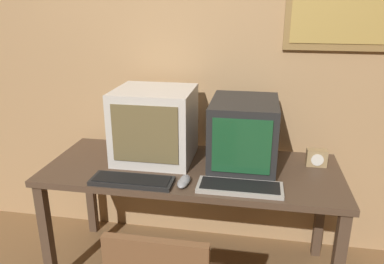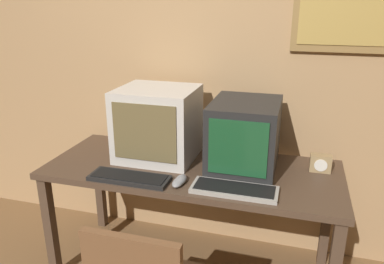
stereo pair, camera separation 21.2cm
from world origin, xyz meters
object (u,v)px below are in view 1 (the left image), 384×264
at_px(monitor_left, 155,124).
at_px(keyboard_side, 240,187).
at_px(monitor_right, 243,133).
at_px(mouse_far_corner, 185,180).
at_px(desk_clock, 317,158).
at_px(keyboard_main, 132,181).
at_px(mouse_near_keyboard, 183,183).

relative_size(monitor_left, keyboard_side, 1.05).
relative_size(monitor_right, mouse_far_corner, 3.99).
height_order(monitor_right, mouse_far_corner, monitor_right).
xyz_separation_m(monitor_left, monitor_right, (0.53, -0.01, -0.02)).
distance_m(monitor_right, mouse_far_corner, 0.45).
distance_m(mouse_far_corner, desk_clock, 0.81).
height_order(keyboard_side, desk_clock, desk_clock).
height_order(monitor_left, monitor_right, monitor_left).
distance_m(monitor_right, desk_clock, 0.46).
distance_m(keyboard_main, mouse_far_corner, 0.28).
height_order(monitor_right, keyboard_main, monitor_right).
distance_m(keyboard_main, keyboard_side, 0.57).
bearing_deg(desk_clock, monitor_right, -171.33).
distance_m(monitor_left, mouse_far_corner, 0.44).
xyz_separation_m(keyboard_side, mouse_near_keyboard, (-0.30, -0.01, 0.00)).
bearing_deg(monitor_right, mouse_near_keyboard, -131.90).
xyz_separation_m(keyboard_side, mouse_far_corner, (-0.29, 0.02, 0.01)).
bearing_deg(monitor_right, desk_clock, 8.67).
relative_size(keyboard_main, mouse_near_keyboard, 3.94).
relative_size(monitor_left, mouse_far_corner, 3.91).
height_order(keyboard_main, desk_clock, desk_clock).
relative_size(keyboard_side, mouse_far_corner, 3.74).
height_order(keyboard_main, mouse_near_keyboard, mouse_near_keyboard).
xyz_separation_m(keyboard_main, mouse_near_keyboard, (0.27, 0.01, 0.00)).
distance_m(keyboard_main, mouse_near_keyboard, 0.27).
xyz_separation_m(monitor_right, mouse_near_keyboard, (-0.29, -0.33, -0.18)).
bearing_deg(mouse_far_corner, keyboard_main, -171.48).
bearing_deg(mouse_near_keyboard, keyboard_side, 2.21).
relative_size(keyboard_side, desk_clock, 3.78).
relative_size(monitor_right, mouse_near_keyboard, 4.17).
height_order(mouse_near_keyboard, desk_clock, desk_clock).
distance_m(monitor_right, keyboard_main, 0.69).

